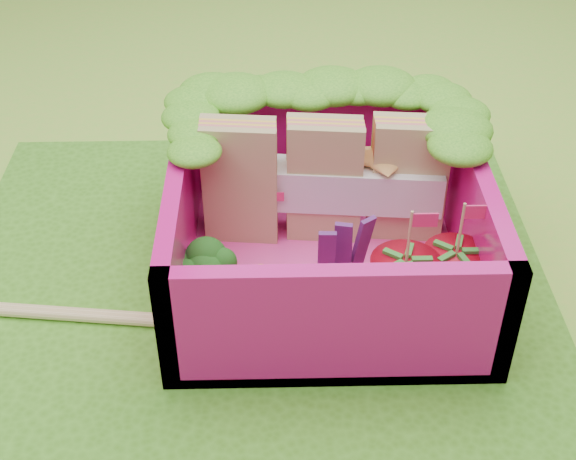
% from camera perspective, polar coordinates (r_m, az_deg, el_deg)
% --- Properties ---
extents(ground, '(14.00, 14.00, 0.00)m').
position_cam_1_polar(ground, '(3.46, -2.68, -5.19)').
color(ground, '#86D53C').
rests_on(ground, ground).
extents(placemat, '(2.60, 2.60, 0.03)m').
position_cam_1_polar(placemat, '(3.44, -2.68, -5.01)').
color(placemat, '#478C1F').
rests_on(placemat, ground).
extents(bento_floor, '(1.30, 1.30, 0.05)m').
position_cam_1_polar(bento_floor, '(3.53, 2.66, -2.85)').
color(bento_floor, '#FF41A6').
rests_on(bento_floor, placemat).
extents(bento_box, '(1.30, 1.30, 0.55)m').
position_cam_1_polar(bento_box, '(3.38, 2.78, 0.38)').
color(bento_box, '#D8127B').
rests_on(bento_box, placemat).
extents(lettuce_ruffle, '(1.43, 0.76, 0.11)m').
position_cam_1_polar(lettuce_ruffle, '(3.60, 2.47, 9.24)').
color(lettuce_ruffle, '#2C8718').
rests_on(lettuce_ruffle, bento_box).
extents(sandwich_stack, '(1.08, 0.27, 0.58)m').
position_cam_1_polar(sandwich_stack, '(3.54, 2.66, 3.53)').
color(sandwich_stack, tan).
rests_on(sandwich_stack, bento_floor).
extents(broccoli, '(0.34, 0.34, 0.26)m').
position_cam_1_polar(broccoli, '(3.21, -6.07, -3.16)').
color(broccoli, '#5C9E4C').
rests_on(broccoli, bento_floor).
extents(carrot_sticks, '(0.10, 0.11, 0.27)m').
position_cam_1_polar(carrot_sticks, '(3.19, -1.67, -4.54)').
color(carrot_sticks, orange).
rests_on(carrot_sticks, bento_floor).
extents(purple_wedges, '(0.21, 0.12, 0.38)m').
position_cam_1_polar(purple_wedges, '(3.27, 3.94, -1.89)').
color(purple_wedges, '#481753').
rests_on(purple_wedges, bento_floor).
extents(strawberry_left, '(0.28, 0.28, 0.52)m').
position_cam_1_polar(strawberry_left, '(3.22, 8.20, -4.09)').
color(strawberry_left, red).
rests_on(strawberry_left, bento_floor).
extents(strawberry_right, '(0.27, 0.27, 0.51)m').
position_cam_1_polar(strawberry_right, '(3.31, 11.64, -3.32)').
color(strawberry_right, red).
rests_on(strawberry_right, bento_floor).
extents(snap_peas, '(0.63, 0.51, 0.05)m').
position_cam_1_polar(snap_peas, '(3.36, 9.64, -4.84)').
color(snap_peas, '#54AE36').
rests_on(snap_peas, bento_floor).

